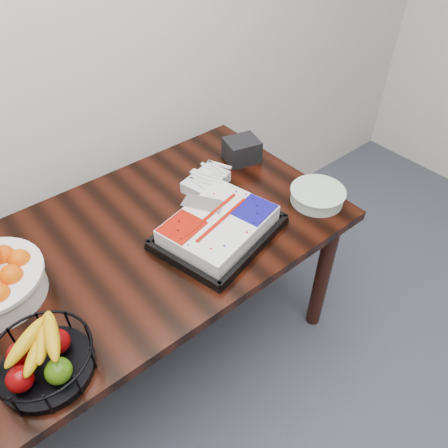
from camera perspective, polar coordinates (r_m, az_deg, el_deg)
table at (r=1.70m, az=-13.88°, el=-5.68°), size 1.80×0.90×0.75m
cake_tray at (r=1.63m, az=-0.68°, el=-0.43°), size 0.51×0.44×0.09m
fruit_basket at (r=1.36m, az=-22.57°, el=-15.95°), size 0.28×0.28×0.15m
plate_stack at (r=1.83m, az=12.10°, el=3.66°), size 0.23×0.23×0.06m
fork_bag at (r=1.87m, az=-2.37°, el=5.60°), size 0.22×0.17×0.06m
napkin_box at (r=2.02m, az=2.34°, el=9.62°), size 0.17×0.16×0.10m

